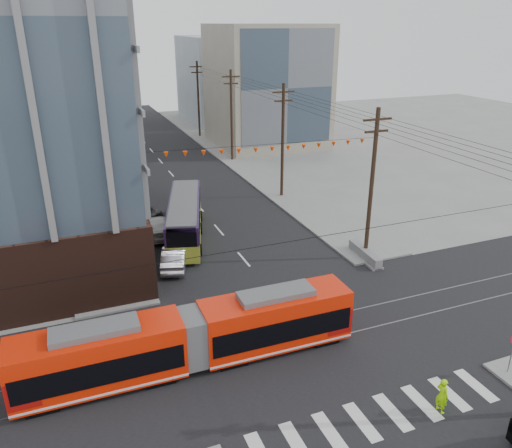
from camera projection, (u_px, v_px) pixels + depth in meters
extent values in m
plane|color=slate|center=(342.00, 376.00, 24.65)|extent=(160.00, 160.00, 0.00)
cube|color=#8C99A5|center=(2.00, 86.00, 60.18)|extent=(18.00, 16.00, 18.00)
cube|color=gray|center=(266.00, 86.00, 68.42)|extent=(14.00, 14.00, 16.00)
cube|color=gray|center=(30.00, 64.00, 78.05)|extent=(16.00, 18.00, 20.00)
cube|color=#8C99A5|center=(232.00, 79.00, 86.70)|extent=(16.00, 16.00, 14.00)
cylinder|color=black|center=(198.00, 100.00, 73.68)|extent=(0.30, 0.30, 11.00)
imported|color=#96979F|center=(174.00, 257.00, 35.41)|extent=(2.89, 4.87, 1.52)
imported|color=silver|center=(158.00, 227.00, 40.62)|extent=(2.75, 5.33, 1.48)
imported|color=#464647|center=(138.00, 210.00, 44.22)|extent=(3.87, 5.72, 1.46)
imported|color=#9FFF05|center=(442.00, 395.00, 22.09)|extent=(0.47, 0.67, 1.75)
cube|color=slate|center=(365.00, 254.00, 36.61)|extent=(1.13, 3.97, 0.78)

